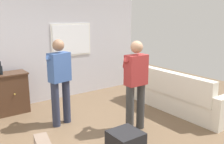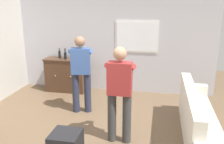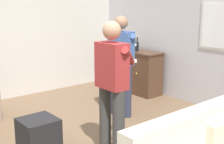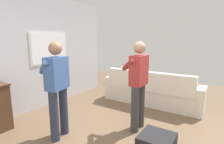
{
  "view_description": "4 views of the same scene",
  "coord_description": "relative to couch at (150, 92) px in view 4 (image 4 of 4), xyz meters",
  "views": [
    {
      "loc": [
        -2.35,
        -3.21,
        2.14
      ],
      "look_at": [
        0.24,
        0.35,
        1.11
      ],
      "focal_mm": 40.0,
      "sensor_mm": 36.0,
      "label": 1
    },
    {
      "loc": [
        1.19,
        -3.8,
        2.39
      ],
      "look_at": [
        0.37,
        0.41,
        1.15
      ],
      "focal_mm": 40.0,
      "sensor_mm": 36.0,
      "label": 2
    },
    {
      "loc": [
        3.35,
        -2.26,
        1.89
      ],
      "look_at": [
        0.23,
        0.34,
        0.98
      ],
      "focal_mm": 50.0,
      "sensor_mm": 36.0,
      "label": 3
    },
    {
      "loc": [
        -2.35,
        -1.24,
        1.71
      ],
      "look_at": [
        0.42,
        0.55,
        1.1
      ],
      "focal_mm": 28.0,
      "sensor_mm": 36.0,
      "label": 4
    }
  ],
  "objects": [
    {
      "name": "person_standing_left",
      "position": [
        -2.35,
        0.78,
        0.6
      ],
      "size": [
        0.55,
        0.51,
        1.68
      ],
      "color": "#282D42",
      "rests_on": "ground"
    },
    {
      "name": "wall_back_with_window",
      "position": [
        -1.89,
        2.33,
        1.06
      ],
      "size": [
        5.2,
        0.15,
        2.8
      ],
      "color": "silver",
      "rests_on": "ground"
    },
    {
      "name": "ground",
      "position": [
        -1.91,
        -0.33,
        -0.34
      ],
      "size": [
        10.4,
        10.4,
        0.0
      ],
      "primitive_type": "plane",
      "color": "brown"
    },
    {
      "name": "couch",
      "position": [
        0.0,
        0.0,
        0.0
      ],
      "size": [
        0.57,
        2.6,
        0.92
      ],
      "color": "silver",
      "rests_on": "ground"
    },
    {
      "name": "person_standing_right",
      "position": [
        -1.34,
        -0.26,
        0.6
      ],
      "size": [
        0.56,
        0.48,
        1.68
      ],
      "color": "#383838",
      "rests_on": "ground"
    }
  ]
}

